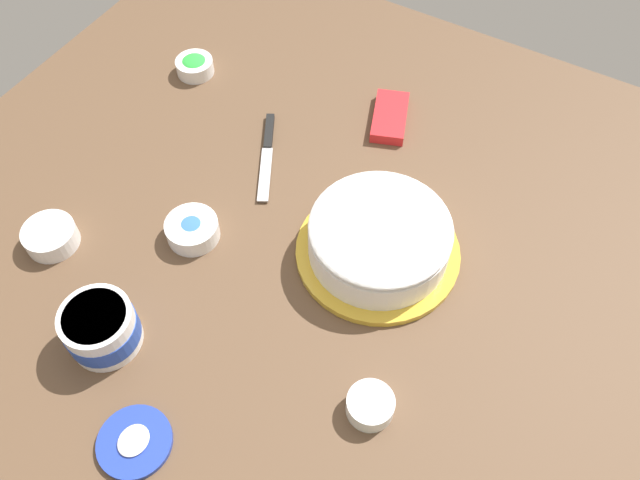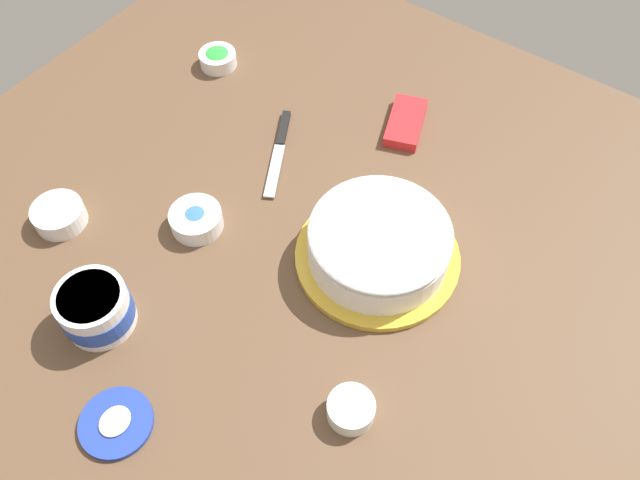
% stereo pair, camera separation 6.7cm
% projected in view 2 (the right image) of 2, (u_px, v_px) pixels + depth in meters
% --- Properties ---
extents(ground_plane, '(1.54, 1.54, 0.00)m').
position_uv_depth(ground_plane, '(290.00, 246.00, 1.22)').
color(ground_plane, brown).
extents(frosted_cake, '(0.30, 0.30, 0.11)m').
position_uv_depth(frosted_cake, '(379.00, 244.00, 1.16)').
color(frosted_cake, gold).
rests_on(frosted_cake, ground_plane).
extents(frosting_tub, '(0.12, 0.12, 0.09)m').
position_uv_depth(frosting_tub, '(95.00, 308.00, 1.09)').
color(frosting_tub, white).
rests_on(frosting_tub, ground_plane).
extents(frosting_tub_lid, '(0.12, 0.12, 0.02)m').
position_uv_depth(frosting_tub_lid, '(116.00, 423.00, 1.02)').
color(frosting_tub_lid, '#233DAD').
rests_on(frosting_tub_lid, ground_plane).
extents(spreading_knife, '(0.22, 0.13, 0.01)m').
position_uv_depth(spreading_knife, '(280.00, 145.00, 1.36)').
color(spreading_knife, silver).
rests_on(spreading_knife, ground_plane).
extents(sprinkle_bowl_blue, '(0.10, 0.10, 0.04)m').
position_uv_depth(sprinkle_bowl_blue, '(196.00, 219.00, 1.23)').
color(sprinkle_bowl_blue, white).
rests_on(sprinkle_bowl_blue, ground_plane).
extents(sprinkle_bowl_rainbow, '(0.08, 0.08, 0.04)m').
position_uv_depth(sprinkle_bowl_rainbow, '(351.00, 409.00, 1.02)').
color(sprinkle_bowl_rainbow, white).
rests_on(sprinkle_bowl_rainbow, ground_plane).
extents(sprinkle_bowl_yellow, '(0.10, 0.10, 0.04)m').
position_uv_depth(sprinkle_bowl_yellow, '(59.00, 215.00, 1.24)').
color(sprinkle_bowl_yellow, white).
rests_on(sprinkle_bowl_yellow, ground_plane).
extents(sprinkle_bowl_green, '(0.08, 0.08, 0.04)m').
position_uv_depth(sprinkle_bowl_green, '(218.00, 58.00, 1.49)').
color(sprinkle_bowl_green, white).
rests_on(sprinkle_bowl_green, ground_plane).
extents(candy_box_lower, '(0.16, 0.11, 0.02)m').
position_uv_depth(candy_box_lower, '(406.00, 122.00, 1.39)').
color(candy_box_lower, red).
rests_on(candy_box_lower, ground_plane).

